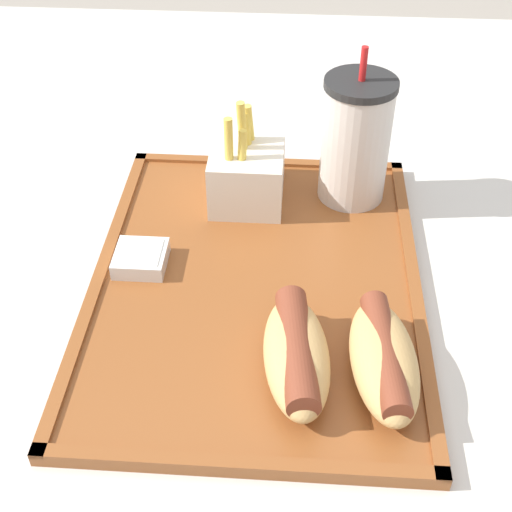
{
  "coord_description": "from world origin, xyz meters",
  "views": [
    {
      "loc": [
        0.51,
        0.07,
        1.22
      ],
      "look_at": [
        0.01,
        0.04,
        0.79
      ],
      "focal_mm": 50.0,
      "sensor_mm": 36.0,
      "label": 1
    }
  ],
  "objects_px": {
    "soda_cup": "(356,140)",
    "hot_dog_far": "(384,359)",
    "fries_carton": "(247,171)",
    "hot_dog_near": "(296,354)",
    "sauce_cup_mayo": "(141,258)"
  },
  "relations": [
    {
      "from": "soda_cup",
      "to": "hot_dog_far",
      "type": "distance_m",
      "value": 0.27
    },
    {
      "from": "soda_cup",
      "to": "fries_carton",
      "type": "relative_size",
      "value": 1.48
    },
    {
      "from": "soda_cup",
      "to": "sauce_cup_mayo",
      "type": "xyz_separation_m",
      "value": [
        0.13,
        -0.21,
        -0.06
      ]
    },
    {
      "from": "soda_cup",
      "to": "hot_dog_far",
      "type": "relative_size",
      "value": 1.26
    },
    {
      "from": "fries_carton",
      "to": "sauce_cup_mayo",
      "type": "relative_size",
      "value": 2.33
    },
    {
      "from": "soda_cup",
      "to": "fries_carton",
      "type": "xyz_separation_m",
      "value": [
        0.01,
        -0.11,
        -0.04
      ]
    },
    {
      "from": "sauce_cup_mayo",
      "to": "soda_cup",
      "type": "bearing_deg",
      "value": 122.69
    },
    {
      "from": "hot_dog_far",
      "to": "sauce_cup_mayo",
      "type": "height_order",
      "value": "hot_dog_far"
    },
    {
      "from": "hot_dog_far",
      "to": "hot_dog_near",
      "type": "relative_size",
      "value": 0.99
    },
    {
      "from": "soda_cup",
      "to": "hot_dog_far",
      "type": "xyz_separation_m",
      "value": [
        0.26,
        0.02,
        -0.05
      ]
    },
    {
      "from": "soda_cup",
      "to": "sauce_cup_mayo",
      "type": "distance_m",
      "value": 0.26
    },
    {
      "from": "hot_dog_near",
      "to": "sauce_cup_mayo",
      "type": "distance_m",
      "value": 0.2
    },
    {
      "from": "soda_cup",
      "to": "sauce_cup_mayo",
      "type": "height_order",
      "value": "soda_cup"
    },
    {
      "from": "fries_carton",
      "to": "sauce_cup_mayo",
      "type": "bearing_deg",
      "value": -37.86
    },
    {
      "from": "hot_dog_far",
      "to": "hot_dog_near",
      "type": "xyz_separation_m",
      "value": [
        0.0,
        -0.07,
        0.0
      ]
    }
  ]
}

